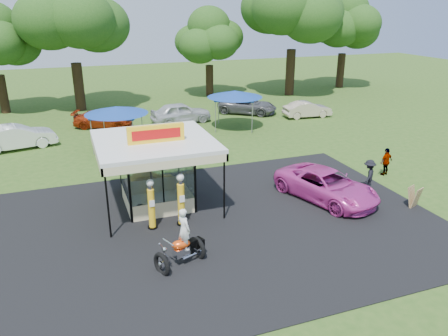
{
  "coord_description": "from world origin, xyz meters",
  "views": [
    {
      "loc": [
        -5.65,
        -14.45,
        9.26
      ],
      "look_at": [
        1.11,
        4.0,
        1.89
      ],
      "focal_mm": 35.0,
      "sensor_mm": 36.0,
      "label": 1
    }
  ],
  "objects": [
    {
      "name": "pink_sedan",
      "position": [
        6.11,
        2.73,
        0.76
      ],
      "size": [
        4.09,
        5.99,
        1.52
      ],
      "primitive_type": "imported",
      "rotation": [
        0.0,
        0.0,
        0.31
      ],
      "color": "#D439A1",
      "rests_on": "ground"
    },
    {
      "name": "motorcycle",
      "position": [
        -2.18,
        -0.47,
        0.92
      ],
      "size": [
        2.08,
        1.56,
        2.37
      ],
      "rotation": [
        0.0,
        0.0,
        0.38
      ],
      "color": "black",
      "rests_on": "ground"
    },
    {
      "name": "bg_car_b",
      "position": [
        -3.05,
        20.86,
        0.67
      ],
      "size": [
        4.94,
        3.25,
        1.33
      ],
      "primitive_type": "imported",
      "rotation": [
        0.0,
        0.0,
        1.24
      ],
      "color": "#94280B",
      "rests_on": "ground"
    },
    {
      "name": "bg_car_d",
      "position": [
        9.7,
        21.29,
        0.73
      ],
      "size": [
        5.64,
        5.1,
        1.46
      ],
      "primitive_type": "imported",
      "rotation": [
        0.0,
        0.0,
        0.92
      ],
      "color": "#555557",
      "rests_on": "ground"
    },
    {
      "name": "a_frame_sign",
      "position": [
        9.6,
        0.44,
        0.53
      ],
      "size": [
        0.64,
        0.71,
        1.05
      ],
      "rotation": [
        0.0,
        0.0,
        0.37
      ],
      "color": "#593819",
      "rests_on": "ground"
    },
    {
      "name": "ground",
      "position": [
        0.0,
        0.0,
        0.0
      ],
      "size": [
        120.0,
        120.0,
        0.0
      ],
      "primitive_type": "plane",
      "color": "#2D5119",
      "rests_on": "ground"
    },
    {
      "name": "oak_far_c",
      "position": [
        -4.38,
        27.96,
        7.75
      ],
      "size": [
        10.36,
        10.36,
        12.21
      ],
      "color": "black",
      "rests_on": "ground"
    },
    {
      "name": "asphalt_apron",
      "position": [
        0.0,
        2.0,
        0.02
      ],
      "size": [
        20.0,
        14.0,
        0.04
      ],
      "primitive_type": "cube",
      "color": "black",
      "rests_on": "ground"
    },
    {
      "name": "gas_pump_right",
      "position": [
        -1.43,
        2.56,
        1.18
      ],
      "size": [
        0.46,
        0.46,
        2.46
      ],
      "color": "black",
      "rests_on": "ground"
    },
    {
      "name": "bg_car_a",
      "position": [
        -9.09,
        17.13,
        0.83
      ],
      "size": [
        5.29,
        2.83,
        1.65
      ],
      "primitive_type": "imported",
      "rotation": [
        0.0,
        0.0,
        1.8
      ],
      "color": "white",
      "rests_on": "ground"
    },
    {
      "name": "oak_far_d",
      "position": [
        9.11,
        30.34,
        5.73
      ],
      "size": [
        7.56,
        7.56,
        9.0
      ],
      "color": "black",
      "rests_on": "ground"
    },
    {
      "name": "spectator_east_a",
      "position": [
        8.84,
        2.95,
        0.85
      ],
      "size": [
        1.24,
        1.21,
        1.7
      ],
      "primitive_type": "imported",
      "rotation": [
        0.0,
        0.0,
        3.88
      ],
      "color": "black",
      "rests_on": "ground"
    },
    {
      "name": "bg_car_c",
      "position": [
        3.2,
        20.14,
        0.85
      ],
      "size": [
        5.1,
        2.35,
        1.69
      ],
      "primitive_type": "imported",
      "rotation": [
        0.0,
        0.0,
        1.64
      ],
      "color": "silver",
      "rests_on": "ground"
    },
    {
      "name": "tent_west",
      "position": [
        -2.57,
        14.8,
        2.65
      ],
      "size": [
        4.2,
        4.2,
        2.93
      ],
      "rotation": [
        0.0,
        0.0,
        -0.38
      ],
      "color": "gray",
      "rests_on": "ground"
    },
    {
      "name": "spare_tires",
      "position": [
        -2.97,
        3.9,
        0.33
      ],
      "size": [
        0.82,
        0.77,
        0.67
      ],
      "rotation": [
        0.0,
        0.0,
        0.59
      ],
      "color": "black",
      "rests_on": "ground"
    },
    {
      "name": "gas_station_kiosk",
      "position": [
        -2.0,
        4.99,
        1.78
      ],
      "size": [
        5.4,
        5.4,
        4.18
      ],
      "color": "white",
      "rests_on": "ground"
    },
    {
      "name": "bg_car_e",
      "position": [
        14.05,
        18.18,
        0.69
      ],
      "size": [
        4.28,
        1.76,
        1.38
      ],
      "primitive_type": "imported",
      "rotation": [
        0.0,
        0.0,
        1.5
      ],
      "color": "beige",
      "rests_on": "ground"
    },
    {
      "name": "spectator_east_b",
      "position": [
        11.2,
        4.46,
        0.81
      ],
      "size": [
        1.02,
        0.62,
        1.63
      ],
      "primitive_type": "imported",
      "rotation": [
        0.0,
        0.0,
        3.39
      ],
      "color": "gray",
      "rests_on": "ground"
    },
    {
      "name": "oak_far_f",
      "position": [
        25.29,
        29.93,
        6.83
      ],
      "size": [
        8.83,
        8.83,
        10.64
      ],
      "color": "black",
      "rests_on": "ground"
    },
    {
      "name": "kiosk_car",
      "position": [
        -2.0,
        7.2,
        0.48
      ],
      "size": [
        2.82,
        1.13,
        0.96
      ],
      "primitive_type": "imported",
      "rotation": [
        0.0,
        0.0,
        1.57
      ],
      "color": "yellow",
      "rests_on": "ground"
    },
    {
      "name": "gas_pump_left",
      "position": [
        -2.73,
        2.67,
        1.12
      ],
      "size": [
        0.44,
        0.44,
        2.33
      ],
      "color": "black",
      "rests_on": "ground"
    },
    {
      "name": "oak_far_e",
      "position": [
        17.41,
        27.77,
        8.57
      ],
      "size": [
        11.28,
        11.28,
        13.42
      ],
      "color": "black",
      "rests_on": "ground"
    },
    {
      "name": "tent_east",
      "position": [
        6.76,
        16.97,
        2.72
      ],
      "size": [
        4.31,
        4.31,
        3.01
      ],
      "rotation": [
        0.0,
        0.0,
        -0.43
      ],
      "color": "gray",
      "rests_on": "ground"
    }
  ]
}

